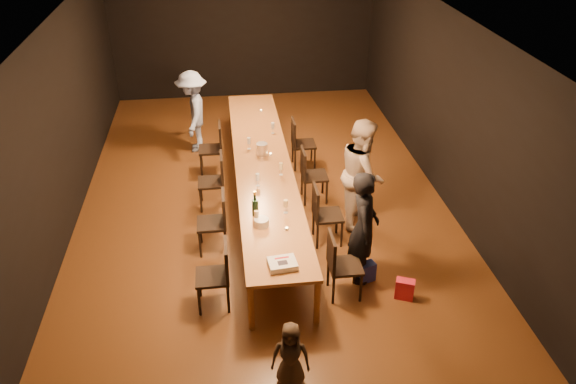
{
  "coord_description": "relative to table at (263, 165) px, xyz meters",
  "views": [
    {
      "loc": [
        -0.59,
        -7.97,
        4.97
      ],
      "look_at": [
        0.24,
        -1.37,
        1.0
      ],
      "focal_mm": 35.0,
      "sensor_mm": 36.0,
      "label": 1
    }
  ],
  "objects": [
    {
      "name": "ice_bucket",
      "position": [
        0.01,
        0.28,
        0.15
      ],
      "size": [
        0.22,
        0.22,
        0.2
      ],
      "primitive_type": "cylinder",
      "rotation": [
        0.0,
        0.0,
        -0.2
      ],
      "color": "silver",
      "rests_on": "table"
    },
    {
      "name": "chair_right_0",
      "position": [
        0.85,
        -2.4,
        -0.24
      ],
      "size": [
        0.42,
        0.42,
        0.93
      ],
      "primitive_type": null,
      "rotation": [
        0.0,
        0.0,
        -1.57
      ],
      "color": "black",
      "rests_on": "ground"
    },
    {
      "name": "chair_left_3",
      "position": [
        -0.85,
        1.2,
        -0.24
      ],
      "size": [
        0.42,
        0.42,
        0.93
      ],
      "primitive_type": null,
      "rotation": [
        0.0,
        0.0,
        1.57
      ],
      "color": "black",
      "rests_on": "ground"
    },
    {
      "name": "woman_birthday",
      "position": [
        1.15,
        -2.07,
        0.11
      ],
      "size": [
        0.5,
        0.66,
        1.62
      ],
      "primitive_type": "imported",
      "rotation": [
        0.0,
        0.0,
        1.36
      ],
      "color": "black",
      "rests_on": "ground"
    },
    {
      "name": "gift_bag_blue",
      "position": [
        1.21,
        -2.17,
        -0.56
      ],
      "size": [
        0.26,
        0.21,
        0.28
      ],
      "primitive_type": "cube",
      "rotation": [
        0.0,
        0.0,
        0.3
      ],
      "color": "#2A3FB6",
      "rests_on": "ground"
    },
    {
      "name": "chair_right_2",
      "position": [
        0.85,
        0.0,
        -0.24
      ],
      "size": [
        0.42,
        0.42,
        0.93
      ],
      "primitive_type": null,
      "rotation": [
        0.0,
        0.0,
        -1.57
      ],
      "color": "black",
      "rests_on": "ground"
    },
    {
      "name": "champagne_bottle",
      "position": [
        -0.23,
        -1.52,
        0.24
      ],
      "size": [
        0.11,
        0.11,
        0.38
      ],
      "primitive_type": null,
      "rotation": [
        0.0,
        0.0,
        0.32
      ],
      "color": "black",
      "rests_on": "table"
    },
    {
      "name": "chair_right_3",
      "position": [
        0.85,
        1.2,
        -0.24
      ],
      "size": [
        0.42,
        0.42,
        0.93
      ],
      "primitive_type": null,
      "rotation": [
        0.0,
        0.0,
        -1.57
      ],
      "color": "black",
      "rests_on": "ground"
    },
    {
      "name": "gift_bag_red",
      "position": [
        1.62,
        -2.59,
        -0.56
      ],
      "size": [
        0.27,
        0.22,
        0.29
      ],
      "primitive_type": "cube",
      "rotation": [
        0.0,
        0.0,
        -0.41
      ],
      "color": "red",
      "rests_on": "ground"
    },
    {
      "name": "man_blue",
      "position": [
        -1.15,
        2.16,
        0.09
      ],
      "size": [
        0.61,
        1.04,
        1.59
      ],
      "primitive_type": "imported",
      "rotation": [
        0.0,
        0.0,
        -1.59
      ],
      "color": "#869CD0",
      "rests_on": "ground"
    },
    {
      "name": "chair_left_1",
      "position": [
        -0.85,
        -1.2,
        -0.24
      ],
      "size": [
        0.42,
        0.42,
        0.93
      ],
      "primitive_type": null,
      "rotation": [
        0.0,
        0.0,
        1.57
      ],
      "color": "black",
      "rests_on": "ground"
    },
    {
      "name": "chair_right_1",
      "position": [
        0.85,
        -1.2,
        -0.24
      ],
      "size": [
        0.42,
        0.42,
        0.93
      ],
      "primitive_type": null,
      "rotation": [
        0.0,
        0.0,
        -1.57
      ],
      "color": "black",
      "rests_on": "ground"
    },
    {
      "name": "birthday_cake",
      "position": [
        0.0,
        -2.68,
        0.09
      ],
      "size": [
        0.36,
        0.3,
        0.08
      ],
      "rotation": [
        0.0,
        0.0,
        0.11
      ],
      "color": "white",
      "rests_on": "table"
    },
    {
      "name": "table",
      "position": [
        0.0,
        0.0,
        0.0
      ],
      "size": [
        0.9,
        6.0,
        0.75
      ],
      "color": "brown",
      "rests_on": "ground"
    },
    {
      "name": "wineglass_5",
      "position": [
        0.28,
        1.09,
        0.15
      ],
      "size": [
        0.06,
        0.06,
        0.21
      ],
      "primitive_type": null,
      "color": "silver",
      "rests_on": "table"
    },
    {
      "name": "wineglass_4",
      "position": [
        -0.19,
        0.53,
        0.15
      ],
      "size": [
        0.06,
        0.06,
        0.21
      ],
      "primitive_type": null,
      "color": "silver",
      "rests_on": "table"
    },
    {
      "name": "wineglass_3",
      "position": [
        0.24,
        -0.43,
        0.15
      ],
      "size": [
        0.06,
        0.06,
        0.21
      ],
      "primitive_type": null,
      "color": "beige",
      "rests_on": "table"
    },
    {
      "name": "ground",
      "position": [
        0.0,
        0.0,
        -0.7
      ],
      "size": [
        10.0,
        10.0,
        0.0
      ],
      "primitive_type": "plane",
      "color": "#4F2D13",
      "rests_on": "ground"
    },
    {
      "name": "child",
      "position": [
        -0.04,
        -3.79,
        -0.28
      ],
      "size": [
        0.46,
        0.34,
        0.85
      ],
      "primitive_type": "imported",
      "rotation": [
        0.0,
        0.0,
        -0.18
      ],
      "color": "#3F3023",
      "rests_on": "ground"
    },
    {
      "name": "plate_stack",
      "position": [
        -0.17,
        -1.79,
        0.1
      ],
      "size": [
        0.24,
        0.24,
        0.11
      ],
      "primitive_type": "cylinder",
      "rotation": [
        0.0,
        0.0,
        -0.26
      ],
      "color": "silver",
      "rests_on": "table"
    },
    {
      "name": "wineglass_1",
      "position": [
        0.19,
        -1.51,
        0.15
      ],
      "size": [
        0.06,
        0.06,
        0.21
      ],
      "primitive_type": null,
      "color": "beige",
      "rests_on": "table"
    },
    {
      "name": "tealight_far",
      "position": [
        0.15,
        2.12,
        0.06
      ],
      "size": [
        0.05,
        0.05,
        0.03
      ],
      "primitive_type": "cylinder",
      "color": "#B2B7B2",
      "rests_on": "table"
    },
    {
      "name": "tealight_near",
      "position": [
        0.15,
        -1.92,
        0.06
      ],
      "size": [
        0.05,
        0.05,
        0.03
      ],
      "primitive_type": "cylinder",
      "color": "#B2B7B2",
      "rests_on": "table"
    },
    {
      "name": "woman_tan",
      "position": [
        1.45,
        -0.72,
        0.16
      ],
      "size": [
        0.79,
        0.94,
        1.73
      ],
      "primitive_type": "imported",
      "rotation": [
        0.0,
        0.0,
        1.39
      ],
      "color": "beige",
      "rests_on": "ground"
    },
    {
      "name": "room_shell",
      "position": [
        0.0,
        0.0,
        1.38
      ],
      "size": [
        6.04,
        10.04,
        3.02
      ],
      "color": "black",
      "rests_on": "ground"
    },
    {
      "name": "wineglass_2",
      "position": [
        -0.14,
        -0.72,
        0.15
      ],
      "size": [
        0.06,
        0.06,
        0.21
      ],
      "primitive_type": null,
      "color": "silver",
      "rests_on": "table"
    },
    {
      "name": "wineglass_0",
      "position": [
        -0.23,
        -1.74,
        0.15
      ],
      "size": [
        0.06,
        0.06,
        0.21
      ],
      "primitive_type": null,
      "color": "beige",
      "rests_on": "table"
    },
    {
      "name": "tealight_mid",
      "position": [
        0.15,
        0.25,
        0.06
      ],
      "size": [
        0.05,
        0.05,
        0.03
      ],
      "primitive_type": "cylinder",
      "color": "#B2B7B2",
      "rests_on": "table"
    },
    {
      "name": "chair_left_0",
      "position": [
        -0.85,
        -2.4,
        -0.24
      ],
      "size": [
        0.42,
        0.42,
        0.93
      ],
      "primitive_type": null,
      "rotation": [
        0.0,
        0.0,
        1.57
      ],
      "color": "black",
      "rests_on": "ground"
    },
    {
      "name": "chair_left_2",
      "position": [
        -0.85,
        0.0,
        -0.24
      ],
      "size": [
        0.42,
        0.42,
        0.93
      ],
      "primitive_type": null,
      "rotation": [
        0.0,
        0.0,
        1.57
      ],
      "color": "black",
      "rests_on": "ground"
    }
  ]
}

